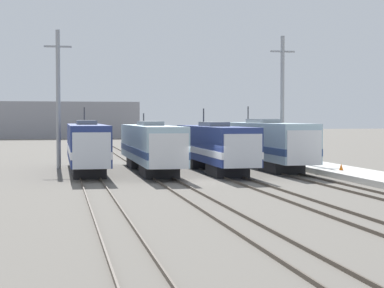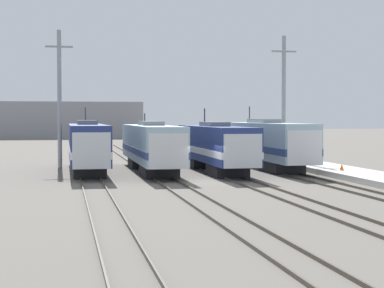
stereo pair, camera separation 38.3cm
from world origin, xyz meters
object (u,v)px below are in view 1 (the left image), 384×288
Objects in this scene: catenary_tower_left at (58,98)px; locomotive_far_left at (87,146)px; locomotive_center_right at (215,146)px; locomotive_far_right at (264,143)px; locomotive_center_left at (151,146)px; traffic_cone at (341,167)px; catenary_tower_right at (282,99)px.

locomotive_far_left is at bearing -66.97° from catenary_tower_left.
locomotive_center_right is 5.95m from locomotive_far_right.
locomotive_center_left is (5.18, -0.69, -0.04)m from locomotive_far_left.
catenary_tower_left reaches higher than locomotive_center_right.
locomotive_center_left is 37.21× the size of traffic_cone.
traffic_cone is at bearing -29.43° from catenary_tower_left.
locomotive_far_right is 6.31m from catenary_tower_right.
traffic_cone is at bearing -23.67° from locomotive_center_left.
locomotive_center_right is (5.18, -0.81, -0.03)m from locomotive_center_left.
locomotive_far_right is (15.54, 1.43, 0.05)m from locomotive_far_left.
locomotive_center_left is at bearing -168.43° from locomotive_far_right.
catenary_tower_right reaches higher than locomotive_center_right.
catenary_tower_left is 20.79m from catenary_tower_right.
locomotive_far_left is 0.96× the size of locomotive_center_left.
traffic_cone is at bearing -66.77° from locomotive_far_right.
locomotive_far_right reaches higher than locomotive_far_left.
locomotive_center_right is at bearing -140.61° from catenary_tower_right.
locomotive_far_right is (10.36, 2.12, 0.08)m from locomotive_center_left.
traffic_cone is at bearing -31.21° from locomotive_center_right.
locomotive_far_left is at bearing -174.72° from locomotive_far_right.
locomotive_far_right is at bearing 29.52° from locomotive_center_right.
locomotive_far_right is 18.61m from catenary_tower_left.
catenary_tower_left is at bearing 180.00° from catenary_tower_right.
locomotive_far_left is 1.03× the size of locomotive_center_right.
catenary_tower_right is at bearing 23.89° from locomotive_center_left.
locomotive_far_left is 35.70× the size of traffic_cone.
locomotive_center_left is 1.53× the size of catenary_tower_left.
traffic_cone is (8.70, -5.27, -1.44)m from locomotive_center_right.
locomotive_center_left is 15.23m from traffic_cone.
locomotive_center_left is 1.07× the size of locomotive_center_right.
locomotive_far_left is 6.99m from catenary_tower_left.
locomotive_center_left is at bearing -38.67° from catenary_tower_left.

